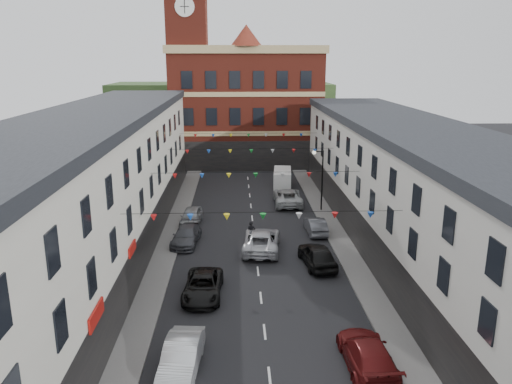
{
  "coord_description": "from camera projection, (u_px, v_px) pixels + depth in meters",
  "views": [
    {
      "loc": [
        -1.47,
        -32.19,
        14.39
      ],
      "look_at": [
        0.14,
        6.88,
        3.9
      ],
      "focal_mm": 35.0,
      "sensor_mm": 36.0,
      "label": 1
    }
  ],
  "objects": [
    {
      "name": "pavement_right",
      "position": [
        349.0,
        258.0,
        37.04
      ],
      "size": [
        1.8,
        64.0,
        0.15
      ],
      "primitive_type": "cube",
      "color": "#605E5B",
      "rests_on": "ground"
    },
    {
      "name": "ground",
      "position": [
        258.0,
        271.0,
        34.86
      ],
      "size": [
        160.0,
        160.0,
        0.0
      ],
      "primitive_type": "plane",
      "color": "black",
      "rests_on": "ground"
    },
    {
      "name": "clock_tower",
      "position": [
        188.0,
        54.0,
        64.46
      ],
      "size": [
        5.6,
        5.6,
        30.0
      ],
      "color": "maroon",
      "rests_on": "ground"
    },
    {
      "name": "car_right_c",
      "position": [
        368.0,
        355.0,
        23.71
      ],
      "size": [
        2.24,
        5.34,
        1.54
      ],
      "primitive_type": "imported",
      "rotation": [
        0.0,
        0.0,
        3.16
      ],
      "color": "maroon",
      "rests_on": "ground"
    },
    {
      "name": "terrace_right",
      "position": [
        425.0,
        199.0,
        35.03
      ],
      "size": [
        8.4,
        56.0,
        9.7
      ],
      "color": "beige",
      "rests_on": "ground"
    },
    {
      "name": "car_left_b",
      "position": [
        182.0,
        357.0,
        23.53
      ],
      "size": [
        2.01,
        4.78,
        1.53
      ],
      "primitive_type": "imported",
      "rotation": [
        0.0,
        0.0,
        -0.08
      ],
      "color": "silver",
      "rests_on": "ground"
    },
    {
      "name": "distant_hill",
      "position": [
        222.0,
        110.0,
        93.23
      ],
      "size": [
        40.0,
        14.0,
        10.0
      ],
      "primitive_type": "cube",
      "color": "#294A22",
      "rests_on": "ground"
    },
    {
      "name": "civic_building",
      "position": [
        246.0,
        105.0,
        69.37
      ],
      "size": [
        20.6,
        13.3,
        18.5
      ],
      "color": "maroon",
      "rests_on": "ground"
    },
    {
      "name": "car_left_d",
      "position": [
        186.0,
        236.0,
        39.87
      ],
      "size": [
        2.41,
        4.95,
        1.39
      ],
      "primitive_type": "imported",
      "rotation": [
        0.0,
        0.0,
        -0.1
      ],
      "color": "#42444A",
      "rests_on": "ground"
    },
    {
      "name": "white_van",
      "position": [
        282.0,
        179.0,
        56.65
      ],
      "size": [
        2.39,
        5.13,
        2.2
      ],
      "primitive_type": "cube",
      "rotation": [
        0.0,
        0.0,
        -0.1
      ],
      "color": "white",
      "rests_on": "ground"
    },
    {
      "name": "pedestrian",
      "position": [
        251.0,
        232.0,
        40.12
      ],
      "size": [
        0.65,
        0.44,
        1.74
      ],
      "primitive_type": "imported",
      "rotation": [
        0.0,
        0.0,
        0.03
      ],
      "color": "black",
      "rests_on": "ground"
    },
    {
      "name": "street_lamp",
      "position": [
        320.0,
        172.0,
        47.61
      ],
      "size": [
        1.1,
        0.36,
        6.0
      ],
      "color": "black",
      "rests_on": "ground"
    },
    {
      "name": "car_left_c",
      "position": [
        203.0,
        286.0,
        31.02
      ],
      "size": [
        2.5,
        5.07,
        1.38
      ],
      "primitive_type": "imported",
      "rotation": [
        0.0,
        0.0,
        -0.04
      ],
      "color": "black",
      "rests_on": "ground"
    },
    {
      "name": "terrace_left",
      "position": [
        85.0,
        196.0,
        33.97
      ],
      "size": [
        8.4,
        56.0,
        10.7
      ],
      "color": "silver",
      "rests_on": "ground"
    },
    {
      "name": "car_right_d",
      "position": [
        317.0,
        255.0,
        35.57
      ],
      "size": [
        2.54,
        5.06,
        1.65
      ],
      "primitive_type": "imported",
      "rotation": [
        0.0,
        0.0,
        3.27
      ],
      "color": "black",
      "rests_on": "ground"
    },
    {
      "name": "car_right_e",
      "position": [
        315.0,
        225.0,
        42.33
      ],
      "size": [
        1.61,
        4.18,
        1.36
      ],
      "primitive_type": "imported",
      "rotation": [
        0.0,
        0.0,
        3.18
      ],
      "color": "#53555B",
      "rests_on": "ground"
    },
    {
      "name": "moving_car",
      "position": [
        261.0,
        240.0,
        38.5
      ],
      "size": [
        3.3,
        6.12,
        1.63
      ],
      "primitive_type": "imported",
      "rotation": [
        0.0,
        0.0,
        3.04
      ],
      "color": "silver",
      "rests_on": "ground"
    },
    {
      "name": "car_left_e",
      "position": [
        191.0,
        216.0,
        44.56
      ],
      "size": [
        2.05,
        4.43,
        1.47
      ],
      "primitive_type": "imported",
      "rotation": [
        0.0,
        0.0,
        -0.08
      ],
      "color": "#919599",
      "rests_on": "ground"
    },
    {
      "name": "car_right_f",
      "position": [
        288.0,
        197.0,
        50.59
      ],
      "size": [
        2.81,
        5.93,
        1.63
      ],
      "primitive_type": "imported",
      "rotation": [
        0.0,
        0.0,
        3.12
      ],
      "color": "#AEB2B3",
      "rests_on": "ground"
    },
    {
      "name": "pavement_left",
      "position": [
        163.0,
        261.0,
        36.49
      ],
      "size": [
        1.8,
        64.0,
        0.15
      ],
      "primitive_type": "cube",
      "color": "#605E5B",
      "rests_on": "ground"
    }
  ]
}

